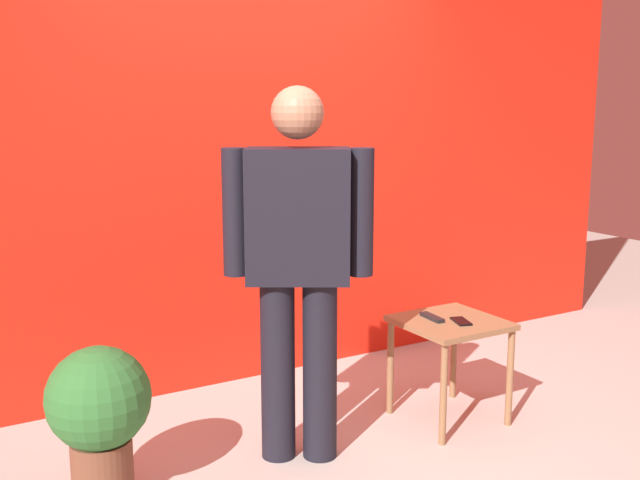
{
  "coord_description": "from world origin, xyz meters",
  "views": [
    {
      "loc": [
        -1.95,
        -2.69,
        1.7
      ],
      "look_at": [
        -0.03,
        0.55,
        1.0
      ],
      "focal_mm": 42.44,
      "sensor_mm": 36.0,
      "label": 1
    }
  ],
  "objects_px": {
    "cell_phone": "(461,321)",
    "standing_person": "(298,257)",
    "tv_remote": "(432,317)",
    "side_table": "(450,336)",
    "potted_plant": "(99,411)"
  },
  "relations": [
    {
      "from": "potted_plant",
      "to": "cell_phone",
      "type": "bearing_deg",
      "value": -4.8
    },
    {
      "from": "cell_phone",
      "to": "potted_plant",
      "type": "xyz_separation_m",
      "value": [
        -1.84,
        0.15,
        -0.15
      ]
    },
    {
      "from": "cell_phone",
      "to": "standing_person",
      "type": "bearing_deg",
      "value": -166.98
    },
    {
      "from": "standing_person",
      "to": "tv_remote",
      "type": "relative_size",
      "value": 10.35
    },
    {
      "from": "cell_phone",
      "to": "tv_remote",
      "type": "distance_m",
      "value": 0.15
    },
    {
      "from": "side_table",
      "to": "standing_person",
      "type": "bearing_deg",
      "value": 177.87
    },
    {
      "from": "side_table",
      "to": "cell_phone",
      "type": "bearing_deg",
      "value": -72.96
    },
    {
      "from": "side_table",
      "to": "cell_phone",
      "type": "height_order",
      "value": "cell_phone"
    },
    {
      "from": "cell_phone",
      "to": "tv_remote",
      "type": "relative_size",
      "value": 0.85
    },
    {
      "from": "tv_remote",
      "to": "standing_person",
      "type": "bearing_deg",
      "value": -173.57
    },
    {
      "from": "standing_person",
      "to": "tv_remote",
      "type": "height_order",
      "value": "standing_person"
    },
    {
      "from": "tv_remote",
      "to": "side_table",
      "type": "bearing_deg",
      "value": -33.61
    },
    {
      "from": "potted_plant",
      "to": "standing_person",
      "type": "bearing_deg",
      "value": -3.77
    },
    {
      "from": "side_table",
      "to": "potted_plant",
      "type": "xyz_separation_m",
      "value": [
        -1.82,
        0.09,
        -0.06
      ]
    },
    {
      "from": "side_table",
      "to": "potted_plant",
      "type": "bearing_deg",
      "value": 177.04
    }
  ]
}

